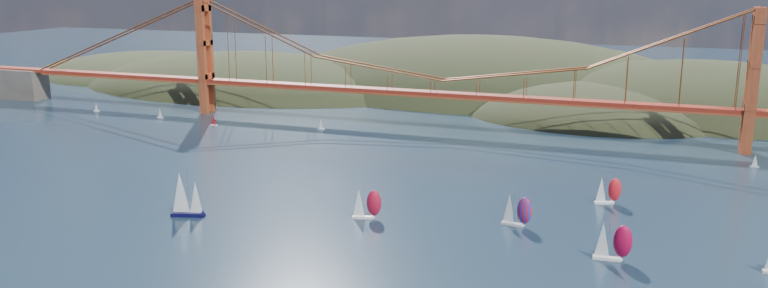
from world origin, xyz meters
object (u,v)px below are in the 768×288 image
racer_0 (366,203)px  racer_1 (612,241)px  sloop_navy (185,195)px  racer_3 (608,190)px  racer_rwb (516,210)px

racer_0 → racer_1: size_ratio=0.92×
sloop_navy → racer_3: (111.61, 53.59, -2.02)m
sloop_navy → racer_3: size_ratio=1.58×
sloop_navy → racer_1: size_ratio=1.37×
racer_0 → racer_1: racer_1 is taller
racer_0 → racer_rwb: 41.63m
sloop_navy → racer_1: sloop_navy is taller
racer_0 → racer_rwb: racer_rwb is taller
racer_0 → racer_rwb: bearing=-4.1°
racer_0 → sloop_navy: bearing=-178.2°
racer_3 → sloop_navy: bearing=-174.8°
sloop_navy → racer_1: bearing=-12.0°
racer_0 → racer_3: bearing=15.1°
racer_1 → racer_3: 46.40m
racer_1 → sloop_navy: bearing=179.8°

